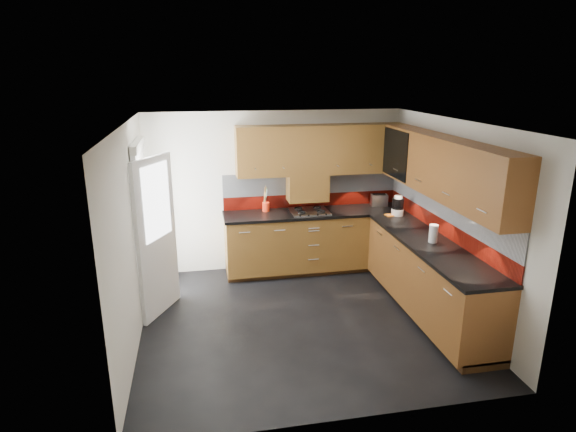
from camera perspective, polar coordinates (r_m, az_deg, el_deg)
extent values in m
cube|color=black|center=(6.06, 1.51, -12.31)|extent=(4.00, 3.80, 0.02)
cube|color=white|center=(5.33, 1.71, 11.51)|extent=(4.00, 3.80, 0.10)
cube|color=silver|center=(7.32, -1.50, 3.02)|extent=(4.00, 0.08, 2.64)
cube|color=silver|center=(3.93, 7.46, -9.57)|extent=(4.00, 0.08, 2.64)
cube|color=silver|center=(5.51, -18.51, -2.49)|extent=(0.08, 3.80, 2.64)
cube|color=silver|center=(6.27, 19.18, -0.26)|extent=(0.08, 3.80, 2.64)
cube|color=brown|center=(7.32, 3.24, -2.94)|extent=(2.70, 0.60, 0.95)
cube|color=brown|center=(6.28, 16.28, -7.05)|extent=(0.60, 2.60, 0.95)
cube|color=#412712|center=(7.50, 3.13, -5.92)|extent=(2.70, 0.54, 0.10)
cube|color=#412712|center=(6.47, 16.21, -10.47)|extent=(0.54, 2.60, 0.10)
cube|color=black|center=(7.17, 3.24, 0.38)|extent=(2.72, 0.62, 0.04)
cube|color=black|center=(6.09, 16.62, -3.29)|extent=(0.62, 2.60, 0.04)
cube|color=maroon|center=(7.42, 2.77, 1.91)|extent=(2.70, 0.02, 0.20)
cube|color=#B2B7BB|center=(7.35, 2.80, 3.95)|extent=(2.70, 0.02, 0.34)
cube|color=maroon|center=(6.46, 17.78, -1.14)|extent=(0.02, 3.20, 0.20)
cube|color=#B2B7BB|center=(6.39, 17.99, 1.17)|extent=(0.02, 3.20, 0.34)
cube|color=brown|center=(7.13, 3.94, 7.87)|extent=(2.50, 0.33, 0.72)
cube|color=brown|center=(6.06, 17.90, 5.52)|extent=(0.33, 2.87, 0.72)
cube|color=silver|center=(6.96, 3.08, 5.91)|extent=(1.80, 0.01, 0.16)
cube|color=silver|center=(5.99, 16.39, 3.47)|extent=(0.01, 2.00, 0.16)
cube|color=brown|center=(7.19, 2.31, 3.42)|extent=(0.60, 0.33, 0.40)
cube|color=black|center=(6.90, 12.56, 7.21)|extent=(0.01, 0.80, 0.66)
cube|color=#FFD18C|center=(7.02, 14.89, 7.22)|extent=(0.01, 0.76, 0.64)
cube|color=black|center=(6.96, 13.89, 7.38)|extent=(0.29, 0.76, 0.01)
cylinder|color=black|center=(6.73, 14.83, 7.86)|extent=(0.07, 0.07, 0.16)
cylinder|color=black|center=(6.86, 14.29, 8.06)|extent=(0.07, 0.07, 0.16)
cylinder|color=white|center=(7.00, 13.78, 8.25)|extent=(0.07, 0.07, 0.16)
cylinder|color=black|center=(7.13, 13.28, 8.44)|extent=(0.07, 0.07, 0.16)
cube|color=white|center=(6.41, -16.69, -1.37)|extent=(0.06, 0.95, 2.04)
cube|color=white|center=(6.07, -15.28, -2.47)|extent=(0.42, 0.73, 1.98)
cube|color=white|center=(5.94, -15.33, 1.65)|extent=(0.28, 0.50, 0.90)
cube|color=silver|center=(7.13, 2.56, 0.55)|extent=(0.56, 0.48, 0.02)
torus|color=black|center=(6.98, 1.63, 0.43)|extent=(0.12, 0.12, 0.02)
torus|color=black|center=(7.05, 3.92, 0.55)|extent=(0.12, 0.12, 0.02)
torus|color=black|center=(7.20, 1.24, 0.93)|extent=(0.12, 0.12, 0.02)
torus|color=black|center=(7.26, 3.46, 1.05)|extent=(0.12, 0.12, 0.02)
cube|color=black|center=(6.91, 3.00, 0.11)|extent=(0.42, 0.04, 0.02)
cylinder|color=red|center=(7.16, -2.64, 1.10)|extent=(0.11, 0.11, 0.13)
cylinder|color=olive|center=(7.13, -2.73, 2.41)|extent=(0.05, 0.03, 0.27)
cylinder|color=olive|center=(7.14, -2.67, 2.35)|extent=(0.05, 0.02, 0.25)
cylinder|color=olive|center=(7.13, -2.77, 2.48)|extent=(0.05, 0.04, 0.29)
cylinder|color=olive|center=(7.14, -2.61, 2.28)|extent=(0.04, 0.03, 0.23)
cylinder|color=olive|center=(7.12, -2.80, 2.35)|extent=(0.02, 0.05, 0.26)
cube|color=silver|center=(7.58, 10.74, 1.86)|extent=(0.27, 0.19, 0.17)
cube|color=black|center=(7.56, 10.78, 2.53)|extent=(0.19, 0.05, 0.01)
cube|color=black|center=(7.59, 10.68, 2.60)|extent=(0.19, 0.05, 0.01)
cylinder|color=white|center=(7.13, 12.84, 0.47)|extent=(0.17, 0.17, 0.10)
cylinder|color=black|center=(7.10, 12.90, 1.45)|extent=(0.17, 0.17, 0.16)
cylinder|color=white|center=(7.07, 12.95, 2.21)|extent=(0.12, 0.12, 0.04)
cylinder|color=white|center=(6.09, 16.84, -2.01)|extent=(0.13, 0.13, 0.22)
cube|color=orange|center=(7.10, 12.04, 0.11)|extent=(0.16, 0.14, 0.02)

